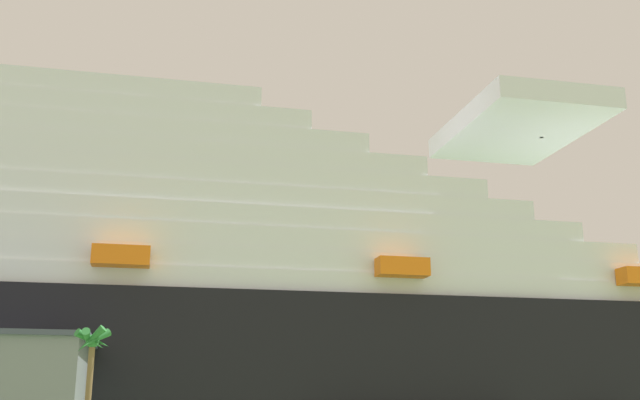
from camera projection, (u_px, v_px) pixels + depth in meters
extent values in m
cube|color=black|center=(119.00, 356.00, 116.50)|extent=(238.62, 30.68, 17.97)
cube|color=white|center=(123.00, 288.00, 119.26)|extent=(209.99, 28.22, 3.34)
cube|color=white|center=(94.00, 267.00, 119.11)|extent=(198.35, 27.67, 3.34)
cube|color=white|center=(65.00, 245.00, 118.97)|extent=(188.45, 27.31, 3.34)
cube|color=white|center=(35.00, 223.00, 118.82)|extent=(178.32, 26.78, 3.34)
cube|color=white|center=(6.00, 201.00, 118.67)|extent=(170.71, 26.09, 3.34)
cube|color=white|center=(518.00, 126.00, 143.16)|extent=(23.88, 33.58, 4.00)
cylinder|color=silver|center=(539.00, 109.00, 145.21)|extent=(0.80, 0.80, 12.00)
cube|color=orange|center=(121.00, 256.00, 104.91)|extent=(8.00, 3.21, 2.80)
cube|color=orange|center=(402.00, 267.00, 113.76)|extent=(8.00, 3.21, 2.80)
cylinder|color=brown|center=(89.00, 385.00, 60.59)|extent=(0.51, 0.51, 7.08)
cone|color=#287233|center=(98.00, 340.00, 61.64)|extent=(0.91, 2.90, 1.63)
cone|color=#287233|center=(95.00, 340.00, 61.91)|extent=(2.86, 1.90, 1.70)
cone|color=#287233|center=(90.00, 340.00, 61.80)|extent=(2.74, 2.13, 1.83)
cone|color=#287233|center=(88.00, 340.00, 61.48)|extent=(0.92, 2.85, 1.87)
cone|color=#287233|center=(91.00, 340.00, 61.15)|extent=(2.62, 1.48, 2.40)
cone|color=#287233|center=(95.00, 340.00, 61.28)|extent=(2.64, 2.20, 2.00)
sphere|color=#287233|center=(93.00, 341.00, 61.51)|extent=(1.10, 1.10, 1.10)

